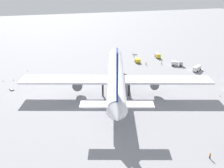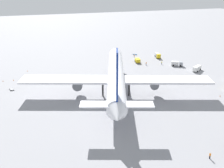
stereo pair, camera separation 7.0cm
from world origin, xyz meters
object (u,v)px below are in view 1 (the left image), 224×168
(ground_worker_2, at_px, (134,56))
(traffic_cone_1, at_px, (3,81))
(ground_worker_1, at_px, (207,78))
(ground_worker_4, at_px, (210,156))
(traffic_cone_0, at_px, (27,71))
(ground_worker_5, at_px, (146,63))
(service_truck_2, at_px, (158,55))
(service_truck_4, at_px, (197,68))
(ground_worker_0, at_px, (162,63))
(traffic_cone_2, at_px, (13,80))
(service_truck_0, at_px, (138,60))
(traffic_cone_4, at_px, (220,96))
(baggage_cart_1, at_px, (12,89))
(traffic_cone_3, at_px, (207,81))
(service_truck_1, at_px, (177,63))
(baggage_cart_0, at_px, (135,54))
(airliner, at_px, (116,76))

(ground_worker_2, relative_size, traffic_cone_1, 3.05)
(ground_worker_1, xyz_separation_m, ground_worker_4, (-50.72, 37.94, 0.01))
(traffic_cone_0, bearing_deg, ground_worker_5, -99.08)
(service_truck_2, xyz_separation_m, service_truck_4, (-29.78, -6.22, 0.02))
(ground_worker_0, relative_size, traffic_cone_2, 3.19)
(traffic_cone_0, bearing_deg, service_truck_0, -93.24)
(ground_worker_4, xyz_separation_m, traffic_cone_1, (78.75, 50.93, -0.60))
(traffic_cone_2, distance_m, traffic_cone_4, 89.41)
(ground_worker_2, bearing_deg, service_truck_4, -152.21)
(service_truck_0, xyz_separation_m, baggage_cart_1, (-20.58, 66.71, -0.99))
(traffic_cone_3, bearing_deg, service_truck_1, -0.20)
(ground_worker_4, distance_m, traffic_cone_4, 43.76)
(baggage_cart_0, height_order, traffic_cone_2, traffic_cone_2)
(ground_worker_2, bearing_deg, ground_worker_1, -162.09)
(ground_worker_2, height_order, traffic_cone_0, ground_worker_2)
(traffic_cone_2, bearing_deg, baggage_cart_1, 176.08)
(service_truck_0, distance_m, ground_worker_1, 41.05)
(ground_worker_0, relative_size, ground_worker_2, 1.05)
(baggage_cart_1, xyz_separation_m, traffic_cone_2, (11.87, -0.81, 0.01))
(service_truck_4, bearing_deg, service_truck_0, 41.93)
(service_truck_0, bearing_deg, traffic_cone_4, -169.35)
(airliner, distance_m, service_truck_4, 51.66)
(ground_worker_4, relative_size, traffic_cone_0, 3.13)
(ground_worker_0, relative_size, ground_worker_4, 1.02)
(airliner, xyz_separation_m, baggage_cart_1, (18.56, 39.39, -7.19))
(service_truck_2, xyz_separation_m, ground_worker_2, (5.90, 12.59, -0.58))
(service_truck_1, distance_m, ground_worker_0, 8.20)
(service_truck_2, bearing_deg, traffic_cone_0, 91.69)
(service_truck_0, height_order, traffic_cone_2, service_truck_0)
(baggage_cart_1, distance_m, ground_worker_1, 86.72)
(traffic_cone_0, bearing_deg, ground_worker_0, -99.23)
(baggage_cart_0, relative_size, ground_worker_1, 1.80)
(ground_worker_1, bearing_deg, baggage_cart_0, 13.81)
(ground_worker_5, xyz_separation_m, traffic_cone_4, (-48.89, -8.24, -0.64))
(service_truck_2, height_order, baggage_cart_1, service_truck_2)
(baggage_cart_1, distance_m, traffic_cone_3, 85.59)
(ground_worker_2, bearing_deg, baggage_cart_1, 114.68)
(traffic_cone_0, height_order, traffic_cone_2, same)
(airliner, height_order, traffic_cone_2, airliner)
(service_truck_2, bearing_deg, airliner, 136.17)
(baggage_cart_1, relative_size, ground_worker_2, 2.06)
(service_truck_4, xyz_separation_m, ground_worker_5, (17.80, 19.62, -0.53))
(ground_worker_4, bearing_deg, traffic_cone_3, -36.91)
(ground_worker_5, bearing_deg, service_truck_4, -132.22)
(baggage_cart_0, xyz_separation_m, ground_worker_4, (-103.58, 24.94, 0.61))
(baggage_cart_1, relative_size, ground_worker_0, 1.97)
(service_truck_2, distance_m, traffic_cone_4, 61.10)
(ground_worker_0, xyz_separation_m, traffic_cone_4, (-47.32, 0.36, -0.62))
(ground_worker_2, xyz_separation_m, traffic_cone_2, (-20.15, 68.87, -0.57))
(service_truck_0, bearing_deg, traffic_cone_3, -156.61)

